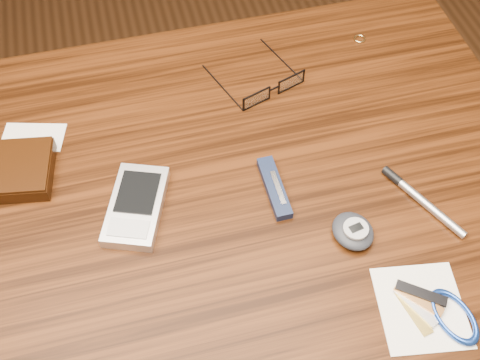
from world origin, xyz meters
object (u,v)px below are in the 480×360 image
(desk, at_px, (200,239))
(notepad_keys, at_px, (438,311))
(wallet_and_card, at_px, (10,170))
(pocket_knife, at_px, (274,188))
(eyeglasses, at_px, (271,88))
(silver_pen, at_px, (417,196))
(pda_phone, at_px, (136,206))
(pedometer, at_px, (353,231))

(desk, xyz_separation_m, notepad_keys, (0.25, -0.23, 0.11))
(wallet_and_card, bearing_deg, pocket_knife, -18.36)
(desk, bearing_deg, pocket_knife, -5.51)
(eyeglasses, relative_size, notepad_keys, 1.18)
(silver_pen, bearing_deg, pda_phone, 168.41)
(wallet_and_card, xyz_separation_m, pocket_knife, (0.35, -0.11, -0.01))
(wallet_and_card, relative_size, pocket_knife, 1.58)
(notepad_keys, relative_size, pocket_knife, 1.27)
(wallet_and_card, bearing_deg, eyeglasses, 9.12)
(eyeglasses, height_order, pda_phone, eyeglasses)
(notepad_keys, bearing_deg, pocket_knife, 122.10)
(eyeglasses, relative_size, pocket_knife, 1.49)
(pedometer, bearing_deg, wallet_and_card, 153.83)
(wallet_and_card, height_order, pda_phone, wallet_and_card)
(eyeglasses, height_order, pocket_knife, eyeglasses)
(pedometer, bearing_deg, silver_pen, 17.61)
(notepad_keys, bearing_deg, eyeglasses, 102.89)
(pocket_knife, relative_size, silver_pen, 0.76)
(desk, relative_size, eyeglasses, 6.70)
(pedometer, bearing_deg, notepad_keys, -64.54)
(wallet_and_card, relative_size, notepad_keys, 1.25)
(pda_phone, height_order, silver_pen, pda_phone)
(wallet_and_card, xyz_separation_m, silver_pen, (0.53, -0.18, -0.01))
(pedometer, bearing_deg, pocket_knife, 129.75)
(eyeglasses, bearing_deg, wallet_and_card, -170.88)
(desk, bearing_deg, wallet_and_card, 156.34)
(eyeglasses, xyz_separation_m, silver_pen, (0.14, -0.24, -0.01))
(pda_phone, relative_size, pocket_knife, 1.41)
(eyeglasses, bearing_deg, desk, -132.66)
(pocket_knife, bearing_deg, notepad_keys, -57.90)
(pda_phone, xyz_separation_m, pocket_knife, (0.19, -0.02, -0.00))
(wallet_and_card, relative_size, eyeglasses, 1.06)
(wallet_and_card, height_order, eyeglasses, same)
(pedometer, height_order, notepad_keys, pedometer)
(pda_phone, xyz_separation_m, silver_pen, (0.37, -0.08, -0.00))
(desk, height_order, notepad_keys, notepad_keys)
(pda_phone, height_order, pocket_knife, pda_phone)
(pedometer, xyz_separation_m, silver_pen, (0.10, 0.03, -0.01))
(wallet_and_card, relative_size, pda_phone, 1.12)
(silver_pen, bearing_deg, wallet_and_card, 161.65)
(pda_phone, distance_m, silver_pen, 0.38)
(pda_phone, xyz_separation_m, pedometer, (0.26, -0.11, 0.00))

